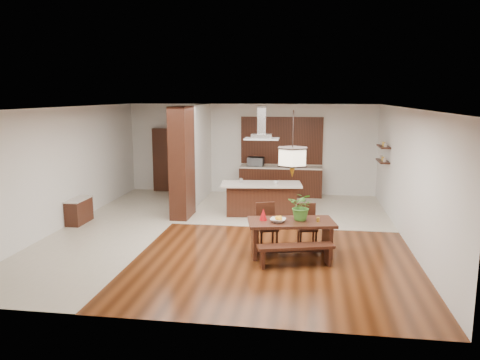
% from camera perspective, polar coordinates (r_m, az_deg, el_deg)
% --- Properties ---
extents(room_shell, '(9.00, 9.04, 2.92)m').
position_cam_1_polar(room_shell, '(10.70, -1.59, 4.32)').
color(room_shell, '#3A1A0A').
rests_on(room_shell, ground).
extents(tile_hallway, '(2.50, 9.00, 0.01)m').
position_cam_1_polar(tile_hallway, '(11.87, -14.80, -5.54)').
color(tile_hallway, beige).
rests_on(tile_hallway, ground).
extents(tile_kitchen, '(5.50, 4.00, 0.01)m').
position_cam_1_polar(tile_kitchen, '(13.38, 5.58, -3.45)').
color(tile_kitchen, beige).
rests_on(tile_kitchen, ground).
extents(soffit_band, '(8.00, 9.00, 0.02)m').
position_cam_1_polar(soffit_band, '(10.64, -1.62, 8.73)').
color(soffit_band, '#3A1D0E').
rests_on(soffit_band, room_shell).
extents(partition_pier, '(0.45, 1.00, 2.90)m').
position_cam_1_polar(partition_pier, '(12.24, -7.09, 2.12)').
color(partition_pier, black).
rests_on(partition_pier, ground).
extents(partition_stub, '(0.18, 2.40, 2.90)m').
position_cam_1_polar(partition_stub, '(14.26, -4.87, 3.32)').
color(partition_stub, silver).
rests_on(partition_stub, ground).
extents(hallway_console, '(0.37, 0.88, 0.63)m').
position_cam_1_polar(hallway_console, '(12.41, -19.03, -3.60)').
color(hallway_console, black).
rests_on(hallway_console, ground).
extents(hallway_doorway, '(1.10, 0.20, 2.10)m').
position_cam_1_polar(hallway_doorway, '(15.70, -8.57, 2.41)').
color(hallway_doorway, black).
rests_on(hallway_doorway, ground).
extents(rear_counter, '(2.60, 0.62, 0.95)m').
position_cam_1_polar(rear_counter, '(14.95, 4.97, -0.13)').
color(rear_counter, black).
rests_on(rear_counter, ground).
extents(kitchen_window, '(2.60, 0.08, 1.50)m').
position_cam_1_polar(kitchen_window, '(15.03, 5.10, 4.83)').
color(kitchen_window, olive).
rests_on(kitchen_window, room_shell).
extents(shelf_lower, '(0.26, 0.90, 0.04)m').
position_cam_1_polar(shelf_lower, '(13.36, 17.01, 2.22)').
color(shelf_lower, black).
rests_on(shelf_lower, room_shell).
extents(shelf_upper, '(0.26, 0.90, 0.04)m').
position_cam_1_polar(shelf_upper, '(13.32, 17.10, 3.92)').
color(shelf_upper, black).
rests_on(shelf_upper, room_shell).
extents(dining_table, '(1.83, 1.15, 0.71)m').
position_cam_1_polar(dining_table, '(9.46, 6.24, -6.07)').
color(dining_table, black).
rests_on(dining_table, ground).
extents(dining_bench, '(1.48, 0.69, 0.41)m').
position_cam_1_polar(dining_bench, '(8.98, 6.79, -9.12)').
color(dining_bench, black).
rests_on(dining_bench, ground).
extents(dining_chair_left, '(0.53, 0.53, 0.93)m').
position_cam_1_polar(dining_chair_left, '(9.91, 3.34, -5.58)').
color(dining_chair_left, black).
rests_on(dining_chair_left, ground).
extents(dining_chair_right, '(0.46, 0.46, 0.90)m').
position_cam_1_polar(dining_chair_right, '(10.04, 8.20, -5.55)').
color(dining_chair_right, black).
rests_on(dining_chair_right, ground).
extents(pendant_lantern, '(0.64, 0.64, 1.31)m').
position_cam_1_polar(pendant_lantern, '(9.12, 6.45, 4.38)').
color(pendant_lantern, beige).
rests_on(pendant_lantern, room_shell).
extents(foliage_plant, '(0.62, 0.57, 0.57)m').
position_cam_1_polar(foliage_plant, '(9.41, 7.55, -3.20)').
color(foliage_plant, '#3B7828').
rests_on(foliage_plant, dining_table).
extents(fruit_bowl, '(0.33, 0.33, 0.07)m').
position_cam_1_polar(fruit_bowl, '(9.28, 4.65, -4.92)').
color(fruit_bowl, beige).
rests_on(fruit_bowl, dining_table).
extents(napkin_cone, '(0.19, 0.19, 0.24)m').
position_cam_1_polar(napkin_cone, '(9.38, 2.85, -4.20)').
color(napkin_cone, '#A90C10').
rests_on(napkin_cone, dining_table).
extents(gold_ornament, '(0.08, 0.08, 0.09)m').
position_cam_1_polar(gold_ornament, '(9.40, 9.49, -4.77)').
color(gold_ornament, gold).
rests_on(gold_ornament, dining_table).
extents(kitchen_island, '(2.20, 1.14, 0.87)m').
position_cam_1_polar(kitchen_island, '(12.54, 2.61, -2.28)').
color(kitchen_island, black).
rests_on(kitchen_island, ground).
extents(range_hood, '(0.90, 0.55, 0.87)m').
position_cam_1_polar(range_hood, '(12.26, 2.69, 6.97)').
color(range_hood, silver).
rests_on(range_hood, room_shell).
extents(island_cup, '(0.12, 0.12, 0.09)m').
position_cam_1_polar(island_cup, '(12.29, 4.39, -0.32)').
color(island_cup, silver).
rests_on(island_cup, kitchen_island).
extents(microwave, '(0.53, 0.38, 0.28)m').
position_cam_1_polar(microwave, '(14.90, 1.92, 2.25)').
color(microwave, '#AFB1B6').
rests_on(microwave, rear_counter).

